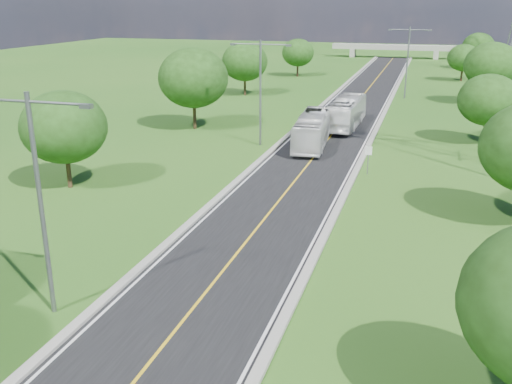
# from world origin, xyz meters

# --- Properties ---
(ground) EXTENTS (260.00, 260.00, 0.00)m
(ground) POSITION_xyz_m (0.00, 60.00, 0.00)
(ground) COLOR #235618
(ground) RESTS_ON ground
(road) EXTENTS (8.00, 150.00, 0.06)m
(road) POSITION_xyz_m (0.00, 66.00, 0.03)
(road) COLOR black
(road) RESTS_ON ground
(curb_left) EXTENTS (0.50, 150.00, 0.22)m
(curb_left) POSITION_xyz_m (-4.25, 66.00, 0.11)
(curb_left) COLOR gray
(curb_left) RESTS_ON ground
(curb_right) EXTENTS (0.50, 150.00, 0.22)m
(curb_right) POSITION_xyz_m (4.25, 66.00, 0.11)
(curb_right) COLOR gray
(curb_right) RESTS_ON ground
(speed_limit_sign) EXTENTS (0.55, 0.09, 2.40)m
(speed_limit_sign) POSITION_xyz_m (5.20, 37.98, 1.60)
(speed_limit_sign) COLOR slate
(speed_limit_sign) RESTS_ON ground
(overpass) EXTENTS (30.00, 3.00, 3.20)m
(overpass) POSITION_xyz_m (0.00, 140.00, 2.41)
(overpass) COLOR gray
(overpass) RESTS_ON ground
(streetlight_near_left) EXTENTS (5.90, 0.25, 10.00)m
(streetlight_near_left) POSITION_xyz_m (-6.00, 12.00, 5.94)
(streetlight_near_left) COLOR slate
(streetlight_near_left) RESTS_ON ground
(streetlight_mid_left) EXTENTS (5.90, 0.25, 10.00)m
(streetlight_mid_left) POSITION_xyz_m (-6.00, 45.00, 5.94)
(streetlight_mid_left) COLOR slate
(streetlight_mid_left) RESTS_ON ground
(streetlight_far_right) EXTENTS (5.90, 0.25, 10.00)m
(streetlight_far_right) POSITION_xyz_m (6.00, 78.00, 5.94)
(streetlight_far_right) COLOR slate
(streetlight_far_right) RESTS_ON ground
(tree_lb) EXTENTS (6.30, 6.30, 7.33)m
(tree_lb) POSITION_xyz_m (-16.00, 28.00, 4.64)
(tree_lb) COLOR black
(tree_lb) RESTS_ON ground
(tree_lc) EXTENTS (7.56, 7.56, 8.79)m
(tree_lc) POSITION_xyz_m (-15.00, 50.00, 5.58)
(tree_lc) COLOR black
(tree_lc) RESTS_ON ground
(tree_ld) EXTENTS (6.72, 6.72, 7.82)m
(tree_ld) POSITION_xyz_m (-17.00, 74.00, 4.95)
(tree_ld) COLOR black
(tree_ld) RESTS_ON ground
(tree_le) EXTENTS (5.88, 5.88, 6.84)m
(tree_le) POSITION_xyz_m (-14.50, 98.00, 4.33)
(tree_le) COLOR black
(tree_le) RESTS_ON ground
(tree_rc) EXTENTS (5.88, 5.88, 6.84)m
(tree_rc) POSITION_xyz_m (15.00, 52.00, 4.33)
(tree_rc) COLOR black
(tree_rc) RESTS_ON ground
(tree_rd) EXTENTS (7.14, 7.14, 8.30)m
(tree_rd) POSITION_xyz_m (17.00, 76.00, 5.27)
(tree_rd) COLOR black
(tree_rd) RESTS_ON ground
(tree_re) EXTENTS (5.46, 5.46, 6.35)m
(tree_re) POSITION_xyz_m (14.50, 100.00, 4.02)
(tree_re) COLOR black
(tree_re) RESTS_ON ground
(tree_rf) EXTENTS (6.30, 6.30, 7.33)m
(tree_rf) POSITION_xyz_m (18.00, 120.00, 4.64)
(tree_rf) COLOR black
(tree_rf) RESTS_ON ground
(bus_outbound) EXTENTS (3.05, 11.77, 3.26)m
(bus_outbound) POSITION_xyz_m (0.80, 55.47, 1.69)
(bus_outbound) COLOR silver
(bus_outbound) RESTS_ON road
(bus_inbound) EXTENTS (3.59, 11.42, 3.13)m
(bus_inbound) POSITION_xyz_m (-1.02, 45.97, 1.62)
(bus_inbound) COLOR silver
(bus_inbound) RESTS_ON road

